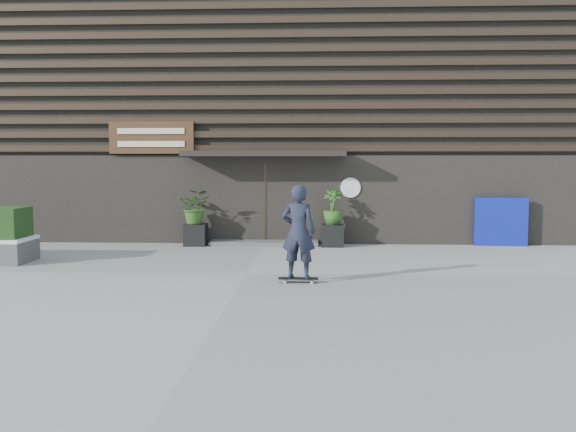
{
  "coord_description": "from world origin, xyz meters",
  "views": [
    {
      "loc": [
        1.49,
        -13.39,
        2.39
      ],
      "look_at": [
        0.81,
        1.37,
        1.1
      ],
      "focal_mm": 40.53,
      "sensor_mm": 36.0,
      "label": 1
    }
  ],
  "objects_px": {
    "blue_tarp": "(501,222)",
    "skateboarder": "(298,232)",
    "planter_pot_left": "(196,235)",
    "planter_pot_right": "(333,236)"
  },
  "relations": [
    {
      "from": "planter_pot_left",
      "to": "blue_tarp",
      "type": "height_order",
      "value": "blue_tarp"
    },
    {
      "from": "planter_pot_left",
      "to": "planter_pot_right",
      "type": "distance_m",
      "value": 3.8
    },
    {
      "from": "blue_tarp",
      "to": "skateboarder",
      "type": "relative_size",
      "value": 0.75
    },
    {
      "from": "blue_tarp",
      "to": "skateboarder",
      "type": "distance_m",
      "value": 7.83
    },
    {
      "from": "planter_pot_right",
      "to": "skateboarder",
      "type": "distance_m",
      "value": 5.44
    },
    {
      "from": "planter_pot_right",
      "to": "blue_tarp",
      "type": "height_order",
      "value": "blue_tarp"
    },
    {
      "from": "planter_pot_left",
      "to": "blue_tarp",
      "type": "xyz_separation_m",
      "value": [
        8.45,
        0.3,
        0.37
      ]
    },
    {
      "from": "planter_pot_left",
      "to": "skateboarder",
      "type": "height_order",
      "value": "skateboarder"
    },
    {
      "from": "planter_pot_right",
      "to": "blue_tarp",
      "type": "xyz_separation_m",
      "value": [
        4.65,
        0.3,
        0.37
      ]
    },
    {
      "from": "blue_tarp",
      "to": "skateboarder",
      "type": "xyz_separation_m",
      "value": [
        -5.43,
        -5.64,
        0.33
      ]
    }
  ]
}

